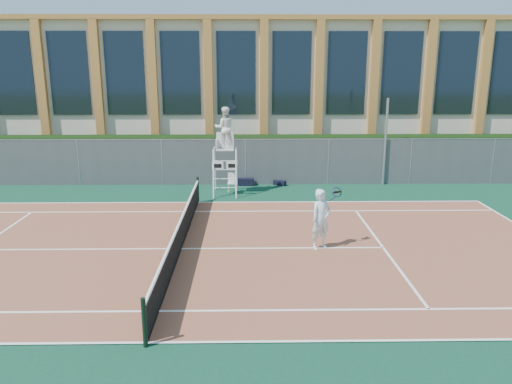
{
  "coord_description": "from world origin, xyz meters",
  "views": [
    {
      "loc": [
        2.13,
        -14.81,
        5.64
      ],
      "look_at": [
        2.41,
        3.0,
        1.1
      ],
      "focal_mm": 35.0,
      "sensor_mm": 36.0,
      "label": 1
    }
  ],
  "objects_px": {
    "steel_pole": "(385,142)",
    "plastic_chair": "(232,181)",
    "umpire_chair": "(225,130)",
    "tennis_player": "(321,219)"
  },
  "relations": [
    {
      "from": "umpire_chair",
      "to": "plastic_chair",
      "type": "xyz_separation_m",
      "value": [
        0.3,
        0.1,
        -2.33
      ]
    },
    {
      "from": "steel_pole",
      "to": "plastic_chair",
      "type": "distance_m",
      "value": 7.58
    },
    {
      "from": "plastic_chair",
      "to": "steel_pole",
      "type": "bearing_deg",
      "value": 11.99
    },
    {
      "from": "steel_pole",
      "to": "tennis_player",
      "type": "xyz_separation_m",
      "value": [
        -4.28,
        -8.7,
        -1.09
      ]
    },
    {
      "from": "steel_pole",
      "to": "umpire_chair",
      "type": "distance_m",
      "value": 7.79
    },
    {
      "from": "umpire_chair",
      "to": "tennis_player",
      "type": "distance_m",
      "value": 8.01
    },
    {
      "from": "steel_pole",
      "to": "umpire_chair",
      "type": "xyz_separation_m",
      "value": [
        -7.57,
        -1.65,
        0.8
      ]
    },
    {
      "from": "tennis_player",
      "to": "plastic_chair",
      "type": "bearing_deg",
      "value": 112.62
    },
    {
      "from": "umpire_chair",
      "to": "tennis_player",
      "type": "height_order",
      "value": "umpire_chair"
    },
    {
      "from": "steel_pole",
      "to": "umpire_chair",
      "type": "height_order",
      "value": "steel_pole"
    }
  ]
}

